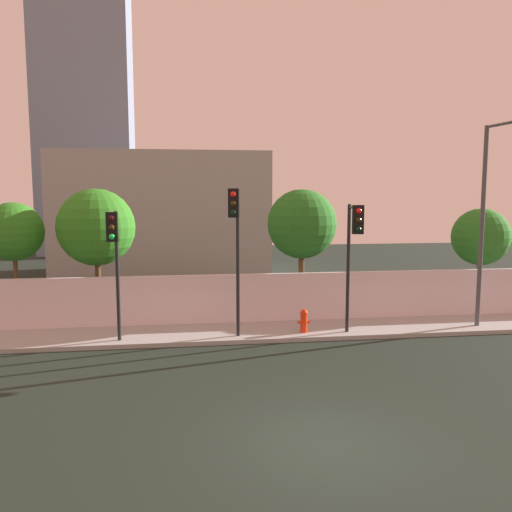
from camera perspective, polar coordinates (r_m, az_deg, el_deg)
ground_plane at (r=10.93m, az=7.39°, el=-19.89°), size 80.00×80.00×0.00m
sidewalk at (r=18.45m, az=0.65°, el=-8.36°), size 36.00×2.40×0.15m
perimeter_wall at (r=19.47m, az=0.09°, el=-4.61°), size 36.00×0.18×1.80m
traffic_light_left at (r=17.06m, az=10.70°, el=1.67°), size 0.46×1.79×4.43m
traffic_light_center at (r=16.70m, az=-15.36°, el=0.85°), size 0.34×1.13×4.22m
traffic_light_right at (r=16.61m, az=-2.25°, el=2.74°), size 0.46×1.15×4.94m
street_lamp_curbside at (r=19.90m, az=24.26°, el=4.72°), size 0.62×2.23×7.15m
fire_hydrant at (r=18.07m, az=5.30°, el=-7.04°), size 0.44×0.26×0.81m
roadside_tree_leftmost at (r=21.40m, az=-25.19°, el=2.40°), size 2.21×2.21×4.62m
roadside_tree_midleft at (r=20.69m, az=-17.22°, el=3.03°), size 2.95×2.95×5.14m
roadside_tree_midright at (r=20.94m, az=5.08°, el=3.50°), size 2.80×2.80×5.12m
roadside_tree_rightmost at (r=23.95m, az=23.55°, el=1.93°), size 2.42×2.42×4.32m
low_building_distant at (r=32.95m, az=-10.20°, el=4.63°), size 12.83×6.00×7.43m
tower_on_skyline at (r=46.33m, az=-18.41°, el=16.56°), size 7.44×5.00×26.04m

